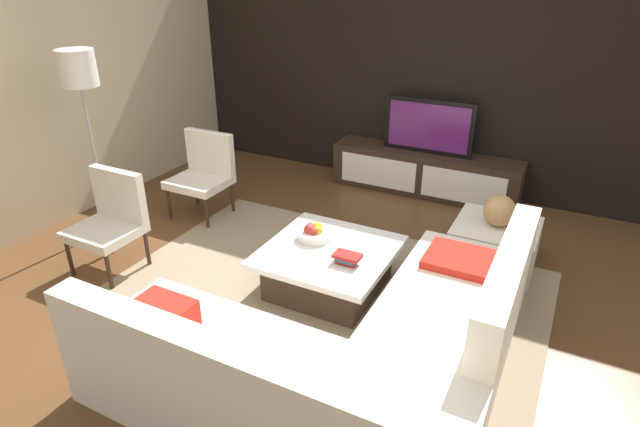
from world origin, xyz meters
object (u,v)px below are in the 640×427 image
sectional_couch (351,353)px  floor_lamp (80,80)px  accent_chair_far (204,169)px  fruit_bowl (314,233)px  ottoman (494,245)px  television (429,126)px  accent_chair_near (111,216)px  coffee_table (329,268)px  media_console (425,173)px  decorative_ball (500,211)px  book_stack (347,258)px

sectional_couch → floor_lamp: 3.41m
sectional_couch → accent_chair_far: accent_chair_far is taller
fruit_bowl → ottoman: bearing=34.9°
television → accent_chair_near: bearing=-124.5°
accent_chair_near → fruit_bowl: 1.76m
accent_chair_near → fruit_bowl: accent_chair_near is taller
sectional_couch → coffee_table: bearing=123.5°
fruit_bowl → accent_chair_far: 1.76m
media_console → fruit_bowl: size_ratio=7.66×
media_console → decorative_ball: 1.67m
media_console → decorative_ball: bearing=-51.2°
sectional_couch → coffee_table: size_ratio=2.40×
decorative_ball → coffee_table: bearing=-138.0°
accent_chair_near → ottoman: accent_chair_near is taller
sectional_couch → book_stack: size_ratio=11.57×
decorative_ball → television: bearing=128.8°
accent_chair_far → decorative_ball: accent_chair_far is taller
accent_chair_far → book_stack: size_ratio=4.13×
sectional_couch → accent_chair_far: (-2.44, 1.67, 0.21)m
coffee_table → accent_chair_near: accent_chair_near is taller
accent_chair_near → ottoman: 3.35m
decorative_ball → ottoman: bearing=0.0°
decorative_ball → floor_lamp: bearing=-163.1°
media_console → decorative_ball: decorative_ball is taller
floor_lamp → decorative_ball: 3.86m
television → floor_lamp: bearing=-137.1°
fruit_bowl → accent_chair_far: (-1.64, 0.63, 0.06)m
television → media_console: bearing=-90.0°
television → coffee_table: bearing=-92.5°
accent_chair_near → book_stack: 2.09m
coffee_table → accent_chair_near: bearing=-164.3°
fruit_bowl → accent_chair_far: bearing=158.9°
television → coffee_table: size_ratio=0.99×
decorative_ball → book_stack: bearing=-128.6°
media_console → decorative_ball: size_ratio=7.81×
television → ottoman: bearing=-51.2°
television → book_stack: size_ratio=4.77×
media_console → accent_chair_near: 3.42m
sectional_couch → media_console: bearing=99.1°
media_console → fruit_bowl: (-0.28, -2.20, 0.18)m
accent_chair_near → fruit_bowl: size_ratio=3.11×
media_console → sectional_couch: bearing=-80.9°
floor_lamp → media_console: bearing=42.9°
television → fruit_bowl: (-0.28, -2.20, -0.37)m
coffee_table → floor_lamp: bearing=-178.3°
coffee_table → book_stack: book_stack is taller
fruit_bowl → book_stack: size_ratio=1.33×
media_console → accent_chair_near: (-1.93, -2.81, 0.24)m
sectional_couch → decorative_ball: size_ratio=8.88×
floor_lamp → fruit_bowl: floor_lamp is taller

